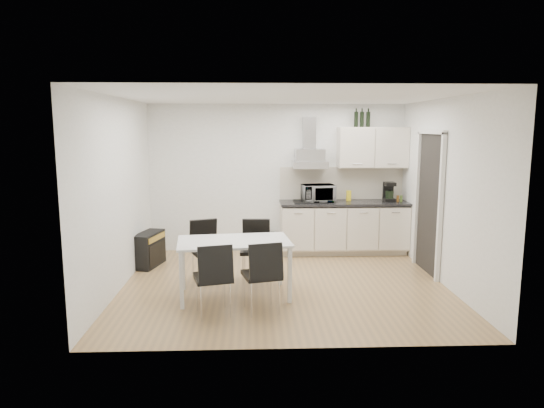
# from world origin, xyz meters

# --- Properties ---
(ground) EXTENTS (4.50, 4.50, 0.00)m
(ground) POSITION_xyz_m (0.00, 0.00, 0.00)
(ground) COLOR #A5814F
(ground) RESTS_ON ground
(wall_back) EXTENTS (4.50, 0.10, 2.60)m
(wall_back) POSITION_xyz_m (0.00, 2.00, 1.30)
(wall_back) COLOR white
(wall_back) RESTS_ON ground
(wall_front) EXTENTS (4.50, 0.10, 2.60)m
(wall_front) POSITION_xyz_m (0.00, -2.00, 1.30)
(wall_front) COLOR white
(wall_front) RESTS_ON ground
(wall_left) EXTENTS (0.10, 4.00, 2.60)m
(wall_left) POSITION_xyz_m (-2.25, 0.00, 1.30)
(wall_left) COLOR white
(wall_left) RESTS_ON ground
(wall_right) EXTENTS (0.10, 4.00, 2.60)m
(wall_right) POSITION_xyz_m (2.25, 0.00, 1.30)
(wall_right) COLOR white
(wall_right) RESTS_ON ground
(ceiling) EXTENTS (4.50, 4.50, 0.00)m
(ceiling) POSITION_xyz_m (0.00, 0.00, 2.60)
(ceiling) COLOR white
(ceiling) RESTS_ON wall_back
(doorway) EXTENTS (0.08, 1.04, 2.10)m
(doorway) POSITION_xyz_m (2.21, 0.55, 1.05)
(doorway) COLOR white
(doorway) RESTS_ON ground
(kitchenette) EXTENTS (2.22, 0.64, 2.52)m
(kitchenette) POSITION_xyz_m (1.19, 1.73, 0.83)
(kitchenette) COLOR beige
(kitchenette) RESTS_ON ground
(dining_table) EXTENTS (1.52, 0.98, 0.75)m
(dining_table) POSITION_xyz_m (-0.68, -0.43, 0.67)
(dining_table) COLOR white
(dining_table) RESTS_ON ground
(chair_far_left) EXTENTS (0.59, 0.62, 0.88)m
(chair_far_left) POSITION_xyz_m (-1.09, 0.19, 0.44)
(chair_far_left) COLOR black
(chair_far_left) RESTS_ON ground
(chair_far_right) EXTENTS (0.47, 0.52, 0.88)m
(chair_far_right) POSITION_xyz_m (-0.40, 0.18, 0.44)
(chair_far_right) COLOR black
(chair_far_right) RESTS_ON ground
(chair_near_left) EXTENTS (0.55, 0.59, 0.88)m
(chair_near_left) POSITION_xyz_m (-0.90, -1.06, 0.44)
(chair_near_left) COLOR black
(chair_near_left) RESTS_ON ground
(chair_near_right) EXTENTS (0.55, 0.59, 0.88)m
(chair_near_right) POSITION_xyz_m (-0.33, -0.98, 0.44)
(chair_near_right) COLOR black
(chair_near_right) RESTS_ON ground
(guitar_amp) EXTENTS (0.43, 0.70, 0.55)m
(guitar_amp) POSITION_xyz_m (-2.09, 1.02, 0.27)
(guitar_amp) COLOR black
(guitar_amp) RESTS_ON ground
(floor_speaker) EXTENTS (0.22, 0.20, 0.33)m
(floor_speaker) POSITION_xyz_m (-0.16, 1.90, 0.17)
(floor_speaker) COLOR black
(floor_speaker) RESTS_ON ground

